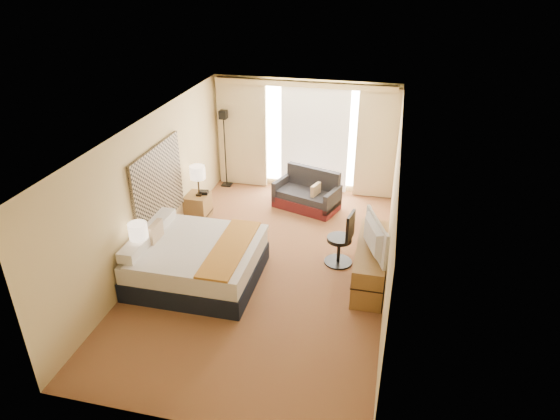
% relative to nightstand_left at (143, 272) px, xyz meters
% --- Properties ---
extents(floor, '(4.20, 7.00, 0.02)m').
position_rel_nightstand_left_xyz_m(floor, '(1.87, 1.05, -0.28)').
color(floor, maroon).
rests_on(floor, ground).
extents(ceiling, '(4.20, 7.00, 0.02)m').
position_rel_nightstand_left_xyz_m(ceiling, '(1.87, 1.05, 2.33)').
color(ceiling, silver).
rests_on(ceiling, wall_back).
extents(wall_back, '(4.20, 0.02, 2.60)m').
position_rel_nightstand_left_xyz_m(wall_back, '(1.87, 4.55, 1.02)').
color(wall_back, '#D2B980').
rests_on(wall_back, ground).
extents(wall_front, '(4.20, 0.02, 2.60)m').
position_rel_nightstand_left_xyz_m(wall_front, '(1.87, -2.45, 1.02)').
color(wall_front, '#D2B980').
rests_on(wall_front, ground).
extents(wall_left, '(0.02, 7.00, 2.60)m').
position_rel_nightstand_left_xyz_m(wall_left, '(-0.23, 1.05, 1.02)').
color(wall_left, '#D2B980').
rests_on(wall_left, ground).
extents(wall_right, '(0.02, 7.00, 2.60)m').
position_rel_nightstand_left_xyz_m(wall_right, '(3.97, 1.05, 1.02)').
color(wall_right, '#D2B980').
rests_on(wall_right, ground).
extents(headboard, '(0.06, 1.85, 1.50)m').
position_rel_nightstand_left_xyz_m(headboard, '(-0.19, 1.25, 1.01)').
color(headboard, black).
rests_on(headboard, wall_left).
extents(nightstand_left, '(0.45, 0.52, 0.55)m').
position_rel_nightstand_left_xyz_m(nightstand_left, '(0.00, 0.00, 0.00)').
color(nightstand_left, olive).
rests_on(nightstand_left, floor).
extents(nightstand_right, '(0.45, 0.52, 0.55)m').
position_rel_nightstand_left_xyz_m(nightstand_right, '(0.00, 2.50, 0.00)').
color(nightstand_right, olive).
rests_on(nightstand_right, floor).
extents(media_dresser, '(0.50, 1.80, 0.70)m').
position_rel_nightstand_left_xyz_m(media_dresser, '(3.70, 1.05, 0.07)').
color(media_dresser, olive).
rests_on(media_dresser, floor).
extents(window, '(2.30, 0.02, 2.30)m').
position_rel_nightstand_left_xyz_m(window, '(2.12, 4.52, 1.04)').
color(window, white).
rests_on(window, wall_back).
extents(curtains, '(4.12, 0.19, 2.56)m').
position_rel_nightstand_left_xyz_m(curtains, '(1.87, 4.44, 1.13)').
color(curtains, beige).
rests_on(curtains, floor).
extents(bed, '(2.06, 1.88, 1.00)m').
position_rel_nightstand_left_xyz_m(bed, '(0.81, 0.40, 0.09)').
color(bed, black).
rests_on(bed, floor).
extents(loveseat, '(1.54, 1.14, 0.86)m').
position_rel_nightstand_left_xyz_m(loveseat, '(2.16, 3.54, 0.01)').
color(loveseat, '#501719').
rests_on(loveseat, floor).
extents(floor_lamp, '(0.23, 0.23, 1.86)m').
position_rel_nightstand_left_xyz_m(floor_lamp, '(0.03, 4.26, 1.04)').
color(floor_lamp, black).
rests_on(floor_lamp, floor).
extents(desk_chair, '(0.51, 0.51, 1.05)m').
position_rel_nightstand_left_xyz_m(desk_chair, '(3.17, 1.45, 0.19)').
color(desk_chair, black).
rests_on(desk_chair, floor).
extents(lamp_left, '(0.31, 0.31, 0.64)m').
position_rel_nightstand_left_xyz_m(lamp_left, '(0.01, 0.02, 0.77)').
color(lamp_left, black).
rests_on(lamp_left, nightstand_left).
extents(lamp_right, '(0.31, 0.31, 0.65)m').
position_rel_nightstand_left_xyz_m(lamp_right, '(0.06, 2.48, 0.78)').
color(lamp_right, black).
rests_on(lamp_right, nightstand_right).
extents(tissue_box, '(0.13, 0.13, 0.11)m').
position_rel_nightstand_left_xyz_m(tissue_box, '(0.01, -0.10, 0.33)').
color(tissue_box, '#7B9DBE').
rests_on(tissue_box, nightstand_left).
extents(telephone, '(0.20, 0.17, 0.07)m').
position_rel_nightstand_left_xyz_m(telephone, '(0.12, 2.57, 0.31)').
color(telephone, black).
rests_on(telephone, nightstand_right).
extents(television, '(0.49, 1.05, 0.61)m').
position_rel_nightstand_left_xyz_m(television, '(3.65, 0.77, 0.73)').
color(television, black).
rests_on(television, media_dresser).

